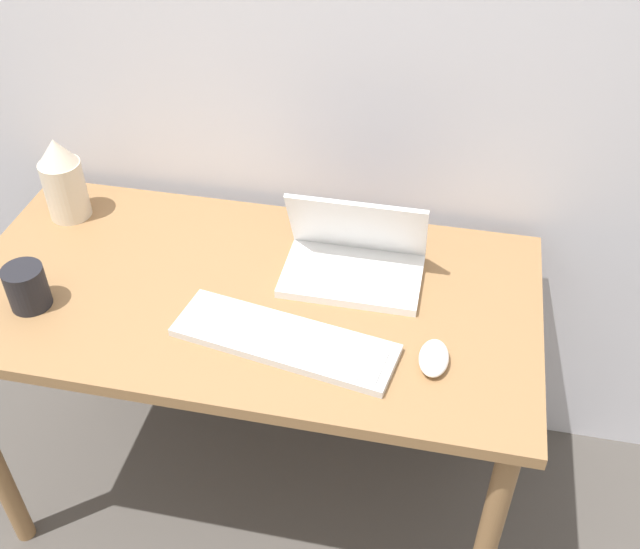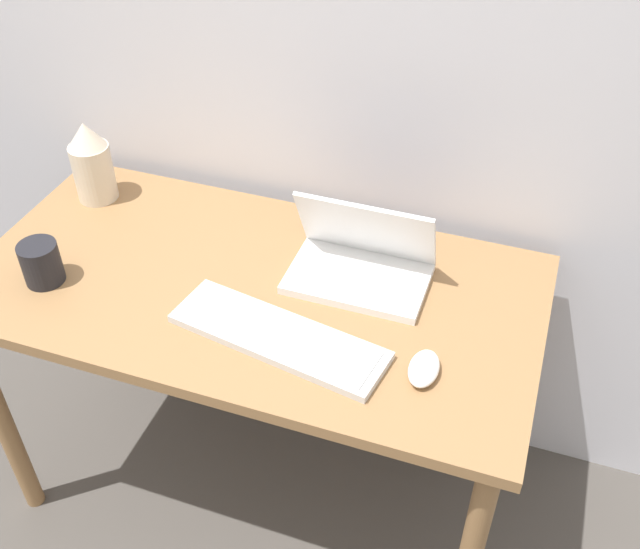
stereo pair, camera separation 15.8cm
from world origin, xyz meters
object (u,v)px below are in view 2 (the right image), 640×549
object	(u,v)px
keyboard	(278,336)
mug	(41,263)
laptop	(361,261)
mouse	(424,368)
vase	(91,162)

from	to	relation	value
keyboard	mug	distance (m)	0.58
keyboard	mug	size ratio (longest dim) A/B	4.89
laptop	keyboard	xyz separation A→B (m)	(-0.10, -0.26, -0.04)
keyboard	mouse	world-z (taller)	mouse
mouse	vase	xyz separation A→B (m)	(-0.96, 0.33, 0.09)
laptop	mouse	world-z (taller)	laptop
vase	mug	distance (m)	0.35
mouse	mug	distance (m)	0.89
mug	keyboard	bearing A→B (deg)	-0.43
vase	mouse	bearing A→B (deg)	-19.25
keyboard	laptop	bearing A→B (deg)	68.14
mouse	keyboard	bearing A→B (deg)	-178.98
laptop	mouse	bearing A→B (deg)	-50.27
keyboard	mouse	distance (m)	0.31
keyboard	mug	world-z (taller)	mug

